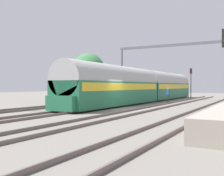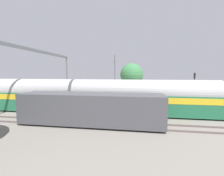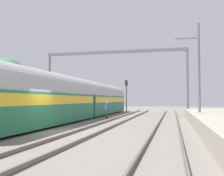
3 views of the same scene
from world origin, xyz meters
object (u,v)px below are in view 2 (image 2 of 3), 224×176
at_px(railway_signal_near, 194,83).
at_px(person_crossing, 80,100).
at_px(passenger_train, 74,96).
at_px(freight_car, 91,109).
at_px(catenary_gantry, 40,64).

bearing_deg(railway_signal_near, person_crossing, 115.43).
xyz_separation_m(passenger_train, railway_signal_near, (10.96, -17.12, 1.08)).
distance_m(freight_car, catenary_gantry, 12.14).
distance_m(passenger_train, freight_car, 5.51).
height_order(railway_signal_near, catenary_gantry, catenary_gantry).
relative_size(freight_car, person_crossing, 7.51).
relative_size(freight_car, railway_signal_near, 2.74).
distance_m(passenger_train, catenary_gantry, 7.41).
bearing_deg(railway_signal_near, catenary_gantry, 110.92).
height_order(passenger_train, person_crossing, passenger_train).
bearing_deg(freight_car, passenger_train, 37.65).
distance_m(railway_signal_near, catenary_gantry, 24.77).
height_order(freight_car, catenary_gantry, catenary_gantry).
xyz_separation_m(freight_car, catenary_gantry, (6.51, 9.21, 4.49)).
xyz_separation_m(passenger_train, person_crossing, (2.66, 0.33, -0.94)).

